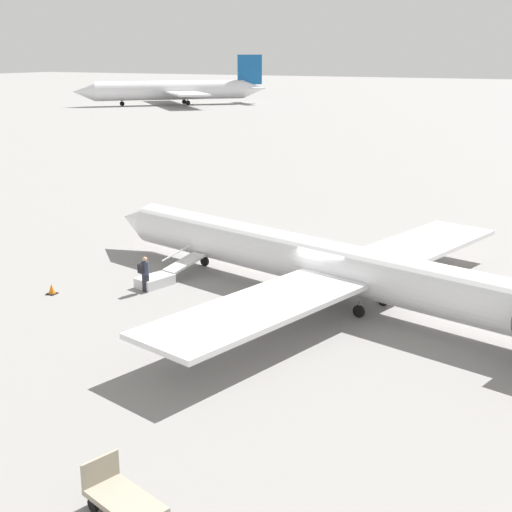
{
  "coord_description": "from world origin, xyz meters",
  "views": [
    {
      "loc": [
        -11.75,
        29.5,
        11.14
      ],
      "look_at": [
        3.81,
        -0.2,
        1.54
      ],
      "focal_mm": 50.0,
      "sensor_mm": 36.0,
      "label": 1
    }
  ],
  "objects_px": {
    "airplane_main": "(342,267)",
    "boarding_stairs": "(161,277)",
    "passenger": "(145,272)",
    "luggage_cart": "(122,498)",
    "airplane_taxiing_distant": "(175,90)"
  },
  "relations": [
    {
      "from": "airplane_main",
      "to": "luggage_cart",
      "type": "height_order",
      "value": "airplane_main"
    },
    {
      "from": "boarding_stairs",
      "to": "luggage_cart",
      "type": "relative_size",
      "value": 1.71
    },
    {
      "from": "luggage_cart",
      "to": "passenger",
      "type": "bearing_deg",
      "value": -38.6
    },
    {
      "from": "airplane_main",
      "to": "boarding_stairs",
      "type": "relative_size",
      "value": 7.23
    },
    {
      "from": "boarding_stairs",
      "to": "luggage_cart",
      "type": "bearing_deg",
      "value": -134.06
    },
    {
      "from": "airplane_main",
      "to": "passenger",
      "type": "relative_size",
      "value": 17.18
    },
    {
      "from": "passenger",
      "to": "luggage_cart",
      "type": "height_order",
      "value": "passenger"
    },
    {
      "from": "boarding_stairs",
      "to": "airplane_main",
      "type": "bearing_deg",
      "value": -66.39
    },
    {
      "from": "airplane_main",
      "to": "luggage_cart",
      "type": "distance_m",
      "value": 17.3
    },
    {
      "from": "airplane_taxiing_distant",
      "to": "luggage_cart",
      "type": "relative_size",
      "value": 14.36
    },
    {
      "from": "airplane_main",
      "to": "airplane_taxiing_distant",
      "type": "relative_size",
      "value": 0.86
    },
    {
      "from": "luggage_cart",
      "to": "airplane_taxiing_distant",
      "type": "bearing_deg",
      "value": -39.55
    },
    {
      "from": "airplane_main",
      "to": "boarding_stairs",
      "type": "xyz_separation_m",
      "value": [
        8.98,
        1.53,
        -1.37
      ]
    },
    {
      "from": "airplane_main",
      "to": "passenger",
      "type": "xyz_separation_m",
      "value": [
        8.98,
        2.85,
        -0.72
      ]
    },
    {
      "from": "airplane_taxiing_distant",
      "to": "boarding_stairs",
      "type": "xyz_separation_m",
      "value": [
        -70.29,
        106.01,
        -2.83
      ]
    }
  ]
}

